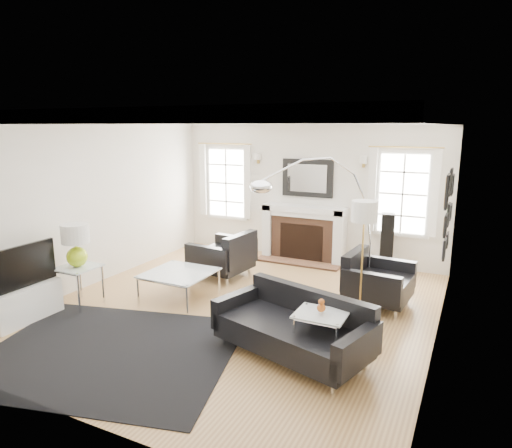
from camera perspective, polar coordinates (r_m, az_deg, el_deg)
The scene contains 25 objects.
floor at distance 6.95m, azimuth -2.26°, elevation -10.42°, with size 6.00×6.00×0.00m, color #A27244.
back_wall at distance 9.25m, azimuth 6.50°, elevation 4.21°, with size 5.50×0.04×2.80m, color silver.
front_wall at distance 4.23m, azimuth -22.11°, elevation -6.18°, with size 5.50×0.04×2.80m, color silver.
left_wall at distance 8.19m, azimuth -19.57°, elevation 2.56°, with size 0.04×6.00×2.80m, color silver.
right_wall at distance 5.79m, azimuth 22.36°, elevation -1.40°, with size 0.04×6.00×2.80m, color silver.
ceiling at distance 6.42m, azimuth -2.47°, elevation 13.34°, with size 5.50×6.00×0.02m, color white.
crown_molding at distance 6.42m, azimuth -2.46°, elevation 12.80°, with size 5.50×6.00×0.12m, color white.
fireplace at distance 9.22m, azimuth 5.94°, elevation -1.23°, with size 1.70×0.69×1.11m.
mantel_mirror at distance 9.18m, azimuth 6.44°, elevation 5.72°, with size 1.05×0.07×0.75m.
window_left at distance 9.96m, azimuth -3.71°, elevation 5.17°, with size 1.24×0.15×1.62m.
window_right at distance 8.76m, azimuth 17.89°, elevation 3.64°, with size 1.24×0.15×1.62m.
gallery_wall at distance 7.04m, azimuth 22.93°, elevation 1.93°, with size 0.04×1.73×1.29m.
tv_unit at distance 7.16m, azimuth -26.96°, elevation -8.29°, with size 0.35×1.00×1.09m.
area_rug at distance 5.97m, azimuth -17.78°, elevation -14.93°, with size 2.92×2.44×0.01m, color black.
sofa at distance 5.53m, azimuth 4.91°, elevation -12.87°, with size 2.03×1.34×0.61m.
armchair_left at distance 8.20m, azimuth -3.86°, elevation -4.04°, with size 1.01×1.11×0.69m.
armchair_right at distance 7.15m, azimuth 14.64°, elevation -6.97°, with size 0.98×1.07×0.67m.
coffee_table at distance 7.26m, azimuth -9.57°, elevation -6.19°, with size 0.98×0.98×0.44m.
side_table_left at distance 7.37m, azimuth -21.31°, elevation -5.79°, with size 0.56×0.56×0.61m.
nesting_table at distance 5.27m, azimuth 8.09°, elevation -12.25°, with size 0.57×0.48×0.62m.
gourd_lamp at distance 7.24m, azimuth -21.60°, elevation -2.14°, with size 0.41×0.41×0.65m.
orange_vase at distance 5.19m, azimuth 8.16°, elevation -10.13°, with size 0.10×0.10×0.16m.
arc_floor_lamp at distance 6.87m, azimuth 7.77°, elevation 0.11°, with size 1.63×1.51×2.30m.
stick_floor_lamp at distance 6.20m, azimuth 13.37°, elevation 0.76°, with size 0.34×0.34×1.70m.
speaker_tower at distance 8.67m, azimuth 16.01°, elevation -2.38°, with size 0.22×0.22×1.12m, color black.
Camera 1 is at (3.05, -5.65, 2.66)m, focal length 32.00 mm.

